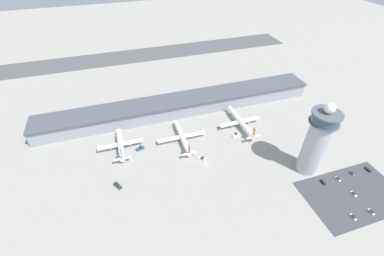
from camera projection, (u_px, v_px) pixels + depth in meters
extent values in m
plane|color=#9E9B93|center=(207.00, 165.00, 184.68)|extent=(1000.00, 1000.00, 0.00)
cube|color=#9399A3|center=(180.00, 106.00, 232.53)|extent=(248.01, 22.00, 12.47)
cube|color=#4C515B|center=(180.00, 99.00, 228.10)|extent=(248.01, 25.00, 1.60)
cube|color=#515154|center=(152.00, 54.00, 339.20)|extent=(372.01, 44.00, 0.01)
cylinder|color=#ADB2BC|center=(314.00, 148.00, 169.09)|extent=(13.86, 13.86, 41.42)
cylinder|color=#565B66|center=(324.00, 122.00, 155.78)|extent=(18.15, 18.15, 0.80)
cylinder|color=#334C60|center=(326.00, 118.00, 153.75)|extent=(16.69, 16.69, 5.64)
cylinder|color=#565B66|center=(328.00, 114.00, 151.66)|extent=(18.15, 18.15, 1.00)
sphere|color=white|center=(330.00, 108.00, 149.24)|extent=(6.68, 6.68, 6.68)
cube|color=#424247|center=(353.00, 194.00, 165.13)|extent=(64.00, 40.00, 0.01)
cylinder|color=white|center=(120.00, 144.00, 195.11)|extent=(4.47, 25.02, 4.29)
cone|color=white|center=(119.00, 132.00, 205.80)|extent=(4.32, 3.89, 4.29)
cone|color=white|center=(122.00, 158.00, 183.94)|extent=(3.90, 5.17, 3.86)
cube|color=white|center=(120.00, 144.00, 195.95)|extent=(34.36, 4.66, 0.44)
cylinder|color=#A8A8B2|center=(111.00, 147.00, 195.85)|extent=(2.39, 4.73, 2.36)
cylinder|color=#A8A8B2|center=(130.00, 143.00, 199.17)|extent=(2.39, 4.73, 2.36)
cube|color=navy|center=(121.00, 153.00, 179.66)|extent=(0.32, 2.80, 6.86)
cube|color=white|center=(122.00, 158.00, 182.61)|extent=(12.02, 2.09, 0.24)
cylinder|color=black|center=(120.00, 138.00, 205.70)|extent=(0.28, 0.28, 2.75)
cylinder|color=black|center=(125.00, 147.00, 197.80)|extent=(0.28, 0.28, 2.75)
cylinder|color=black|center=(117.00, 148.00, 196.41)|extent=(0.28, 0.28, 2.75)
cylinder|color=white|center=(182.00, 137.00, 202.61)|extent=(4.13, 33.21, 3.86)
cone|color=white|center=(176.00, 123.00, 216.20)|extent=(3.89, 3.50, 3.86)
cone|color=white|center=(189.00, 153.00, 188.59)|extent=(3.51, 4.66, 3.47)
cube|color=white|center=(182.00, 137.00, 203.53)|extent=(38.99, 4.73, 0.44)
cylinder|color=#A8A8B2|center=(172.00, 139.00, 203.13)|extent=(2.16, 4.26, 2.12)
cylinder|color=#A8A8B2|center=(191.00, 135.00, 206.88)|extent=(2.16, 4.26, 2.12)
cube|color=red|center=(189.00, 149.00, 184.74)|extent=(0.32, 2.80, 6.17)
cube|color=white|center=(189.00, 153.00, 187.36)|extent=(10.81, 2.09, 0.24)
cylinder|color=black|center=(177.00, 128.00, 216.00)|extent=(0.28, 0.28, 2.41)
cylinder|color=black|center=(185.00, 139.00, 205.10)|extent=(0.28, 0.28, 2.41)
cylinder|color=black|center=(179.00, 140.00, 203.86)|extent=(0.28, 0.28, 2.41)
cylinder|color=white|center=(241.00, 122.00, 216.76)|extent=(5.16, 35.08, 4.35)
cone|color=white|center=(230.00, 109.00, 231.04)|extent=(4.44, 4.02, 4.35)
cone|color=white|center=(252.00, 136.00, 202.00)|extent=(4.04, 5.31, 3.92)
cube|color=white|center=(240.00, 122.00, 217.75)|extent=(37.05, 5.25, 0.44)
cylinder|color=#A8A8B2|center=(231.00, 124.00, 217.35)|extent=(2.50, 4.84, 2.39)
cylinder|color=#A8A8B2|center=(247.00, 120.00, 221.28)|extent=(2.50, 4.84, 2.39)
cube|color=orange|center=(254.00, 132.00, 197.67)|extent=(0.36, 2.81, 6.96)
cube|color=white|center=(253.00, 137.00, 200.67)|extent=(12.23, 2.28, 0.24)
cylinder|color=black|center=(232.00, 114.00, 230.96)|extent=(0.28, 0.28, 2.76)
cylinder|color=black|center=(243.00, 124.00, 219.70)|extent=(0.28, 0.28, 2.76)
cylinder|color=black|center=(237.00, 126.00, 218.15)|extent=(0.28, 0.28, 2.76)
cube|color=black|center=(118.00, 187.00, 169.88)|extent=(4.78, 5.88, 0.12)
cube|color=#2D333D|center=(118.00, 186.00, 169.41)|extent=(5.42, 6.83, 1.61)
cube|color=#232D38|center=(117.00, 184.00, 168.82)|extent=(2.76, 2.75, 1.32)
cube|color=black|center=(140.00, 149.00, 197.38)|extent=(5.56, 3.27, 0.12)
cube|color=#195699|center=(140.00, 149.00, 196.89)|extent=(6.55, 3.58, 1.68)
cube|color=#232D38|center=(141.00, 147.00, 196.17)|extent=(2.26, 2.35, 1.37)
cube|color=black|center=(202.00, 160.00, 188.80)|extent=(5.28, 5.21, 0.12)
cube|color=silver|center=(202.00, 159.00, 188.34)|extent=(6.05, 5.95, 1.58)
cube|color=#232D38|center=(202.00, 158.00, 187.23)|extent=(2.77, 2.78, 1.29)
cube|color=black|center=(235.00, 136.00, 209.88)|extent=(5.11, 3.37, 0.12)
cube|color=silver|center=(235.00, 135.00, 209.46)|extent=(6.00, 3.70, 1.44)
cube|color=#232D38|center=(236.00, 134.00, 208.88)|extent=(2.15, 2.38, 1.18)
cube|color=black|center=(353.00, 217.00, 152.22)|extent=(1.83, 3.77, 0.12)
cube|color=silver|center=(353.00, 217.00, 152.01)|extent=(1.90, 4.48, 0.78)
cube|color=#232D38|center=(354.00, 217.00, 151.48)|extent=(1.67, 2.47, 0.64)
cube|color=black|center=(323.00, 183.00, 172.38)|extent=(1.78, 3.63, 0.12)
cube|color=black|center=(323.00, 182.00, 172.15)|extent=(1.87, 4.31, 0.87)
cube|color=#232D38|center=(323.00, 181.00, 171.73)|extent=(1.60, 2.39, 0.71)
cube|color=black|center=(371.00, 212.00, 154.85)|extent=(1.84, 3.72, 0.12)
cube|color=silver|center=(371.00, 212.00, 154.62)|extent=(1.94, 4.42, 0.86)
cube|color=#232D38|center=(372.00, 211.00, 154.04)|extent=(1.65, 2.45, 0.71)
cube|color=black|center=(352.00, 174.00, 178.27)|extent=(1.77, 3.69, 0.12)
cube|color=slate|center=(352.00, 174.00, 178.05)|extent=(1.84, 4.39, 0.84)
cube|color=#232D38|center=(352.00, 173.00, 177.65)|extent=(1.61, 2.42, 0.68)
cube|color=black|center=(367.00, 170.00, 181.20)|extent=(1.95, 3.95, 0.12)
cube|color=black|center=(368.00, 170.00, 181.00)|extent=(2.05, 4.69, 0.76)
cube|color=#232D38|center=(368.00, 169.00, 180.48)|extent=(1.74, 2.60, 0.62)
cube|color=black|center=(338.00, 179.00, 174.58)|extent=(1.78, 3.68, 0.12)
cube|color=silver|center=(338.00, 179.00, 174.38)|extent=(1.87, 4.38, 0.75)
cube|color=#232D38|center=(338.00, 178.00, 174.03)|extent=(1.60, 2.43, 0.61)
cube|color=black|center=(353.00, 194.00, 164.99)|extent=(1.81, 3.62, 0.12)
cube|color=silver|center=(354.00, 194.00, 164.78)|extent=(1.89, 4.30, 0.78)
cube|color=#232D38|center=(354.00, 193.00, 164.41)|extent=(1.65, 2.37, 0.64)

